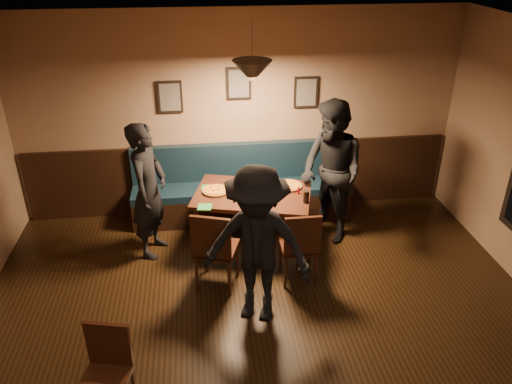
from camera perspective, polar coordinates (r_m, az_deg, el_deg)
ceiling at (r=3.14m, az=3.62°, el=12.54°), size 7.00×7.00×0.00m
wall_back at (r=6.87m, az=-1.93°, el=8.67°), size 6.00×0.00×6.00m
wainscot at (r=7.18m, az=-1.80°, el=1.77°), size 5.88×0.06×1.00m
booth_bench at (r=6.94m, az=-1.59°, el=0.82°), size 3.00×0.60×1.00m
picture_left at (r=6.73m, az=-9.73°, el=10.60°), size 0.32×0.04×0.42m
picture_center at (r=6.71m, az=-1.97°, el=12.23°), size 0.32×0.04×0.42m
picture_right at (r=6.88m, az=5.68°, el=11.21°), size 0.32×0.04×0.42m
pendant_lamp at (r=5.63m, az=-0.44°, el=13.50°), size 0.44×0.44×0.25m
dining_table at (r=6.34m, az=-0.38°, el=-3.16°), size 1.59×1.24×0.75m
chair_near_left at (r=5.62m, az=-4.51°, el=-6.25°), size 0.55×0.55×0.99m
chair_near_right at (r=5.74m, az=4.85°, el=-5.93°), size 0.41×0.41×0.92m
diner_left at (r=6.13m, az=-12.09°, el=0.13°), size 0.58×0.72×1.71m
diner_right at (r=6.38m, az=8.56°, el=2.22°), size 1.01×1.11×1.84m
diner_front at (r=4.97m, az=0.12°, el=-6.14°), size 1.26×0.99×1.71m
pizza_a at (r=6.21m, az=-4.63°, el=0.17°), size 0.36×0.36×0.04m
pizza_b at (r=5.98m, az=0.28°, el=-0.81°), size 0.43×0.43×0.04m
pizza_c at (r=6.32m, az=3.72°, el=0.74°), size 0.35×0.35×0.04m
soda_glass at (r=5.95m, az=5.71°, el=-0.53°), size 0.09×0.09×0.15m
tabasco_bottle at (r=6.14m, az=4.85°, el=0.23°), size 0.03×0.03×0.11m
napkin_a at (r=6.33m, az=-5.63°, el=0.56°), size 0.16×0.16×0.01m
napkin_b at (r=5.88m, az=-5.86°, el=-1.70°), size 0.18×0.18×0.01m
cutlery_set at (r=5.79m, az=0.04°, el=-2.06°), size 0.19×0.08×0.00m
cafe_chair_far at (r=4.46m, az=-16.85°, el=-19.63°), size 0.45×0.45×0.85m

